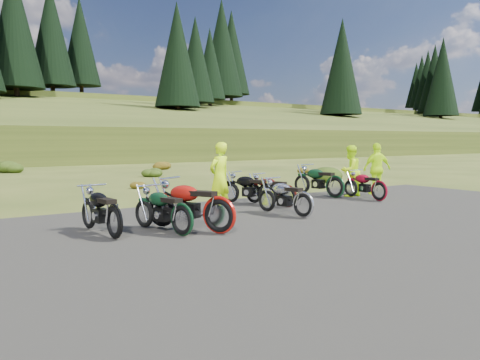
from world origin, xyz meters
TOP-DOWN VIEW (x-y plane):
  - ground at (0.00, 0.00)m, footprint 300.00×300.00m
  - gravel_pad at (0.00, -2.00)m, footprint 20.00×12.00m
  - hill_slope at (0.00, 50.00)m, footprint 300.00×45.97m
  - conifer_23 at (3.00, 62.00)m, footprint 7.48×7.48m
  - conifer_24 at (9.00, 68.00)m, footprint 7.04×7.04m
  - conifer_25 at (15.00, 74.00)m, footprint 6.60×6.60m
  - conifer_26 at (21.00, 49.00)m, footprint 6.16×6.16m
  - conifer_27 at (27.00, 55.00)m, footprint 5.72×5.72m
  - conifer_28 at (33.00, 61.00)m, footprint 5.28×5.28m
  - conifer_29 at (39.00, 67.00)m, footprint 7.92×7.92m
  - conifer_30 at (45.00, 73.00)m, footprint 7.48×7.48m
  - conifer_31 at (51.00, 48.00)m, footprint 7.04×7.04m
  - conifer_32 at (57.00, 54.00)m, footprint 6.60×6.60m
  - conifer_33 at (63.00, 60.00)m, footprint 6.16×6.16m
  - conifer_34 at (69.00, 66.00)m, footprint 5.72×5.72m
  - conifer_35 at (75.00, 72.00)m, footprint 5.28×5.28m
  - conifer_36 at (81.00, 78.00)m, footprint 7.92×7.92m
  - conifer_37 at (87.00, 53.00)m, footprint 7.48×7.48m
  - conifer_38 at (93.00, 59.00)m, footprint 7.04×7.04m
  - conifer_39 at (99.00, 65.00)m, footprint 6.60×6.60m
  - conifer_40 at (105.00, 71.00)m, footprint 6.16×6.16m
  - conifer_41 at (111.00, 77.00)m, footprint 5.72×5.72m
  - shrub_3 at (-3.30, 21.90)m, footprint 1.56×1.56m
  - shrub_4 at (-0.40, 9.20)m, footprint 0.77×0.77m
  - shrub_5 at (2.50, 14.50)m, footprint 1.03×1.03m
  - shrub_6 at (5.40, 19.80)m, footprint 1.30×1.30m
  - shrub_7 at (8.30, 7.10)m, footprint 1.56×1.56m
  - shrub_8 at (11.20, 12.40)m, footprint 0.77×0.77m
  - motorcycle_0 at (-4.40, 0.06)m, footprint 0.86×2.04m
  - motorcycle_1 at (-2.39, -0.64)m, footprint 1.73×2.33m
  - motorcycle_2 at (-3.15, -0.43)m, footprint 1.09×2.04m
  - motorcycle_3 at (0.42, -0.10)m, footprint 0.94×1.97m
  - motorcycle_4 at (1.25, 1.55)m, footprint 1.12×1.96m
  - motorcycle_5 at (0.93, 2.07)m, footprint 1.43×2.04m
  - motorcycle_6 at (4.59, 0.99)m, footprint 0.68×1.88m
  - motorcycle_7 at (3.99, 2.35)m, footprint 1.06×2.24m
  - person_middle at (-0.80, 1.97)m, footprint 0.80×0.63m
  - person_right_a at (4.76, 2.41)m, footprint 0.93×0.76m
  - person_right_b at (6.00, 2.28)m, footprint 1.17×0.72m

SIDE VIEW (x-z plane):
  - ground at x=0.00m, z-range 0.00..0.00m
  - gravel_pad at x=0.00m, z-range -0.02..0.02m
  - hill_slope at x=0.00m, z-range -4.69..4.69m
  - motorcycle_0 at x=-4.40m, z-range -0.52..0.52m
  - motorcycle_1 at x=-2.39m, z-range -0.59..0.59m
  - motorcycle_2 at x=-3.15m, z-range -0.51..0.51m
  - motorcycle_3 at x=0.42m, z-range -0.49..0.49m
  - motorcycle_4 at x=1.25m, z-range -0.49..0.49m
  - motorcycle_5 at x=0.93m, z-range -0.51..0.51m
  - motorcycle_6 at x=4.59m, z-range -0.49..0.49m
  - motorcycle_7 at x=3.99m, z-range -0.56..0.56m
  - shrub_4 at x=-0.40m, z-range 0.00..0.45m
  - shrub_8 at x=11.20m, z-range 0.00..0.45m
  - shrub_5 at x=2.50m, z-range 0.00..0.61m
  - shrub_6 at x=5.40m, z-range 0.00..0.77m
  - shrub_3 at x=-3.30m, z-range 0.00..0.92m
  - shrub_7 at x=8.30m, z-range 0.00..0.92m
  - person_right_a at x=4.76m, z-range 0.00..1.78m
  - person_right_b at x=6.00m, z-range 0.00..1.85m
  - person_middle at x=-0.80m, z-range 0.00..1.91m
  - conifer_26 at x=21.00m, z-range 5.37..21.37m
  - conifer_27 at x=27.00m, z-range 6.56..21.56m
  - conifer_31 at x=51.00m, z-range 5.18..23.18m
  - conifer_28 at x=33.00m, z-range 7.76..21.76m
  - conifer_32 at x=57.00m, z-range 6.37..23.37m
  - conifer_33 at x=63.00m, z-range 7.56..23.56m
  - conifer_37 at x=87.00m, z-range 6.17..25.17m
  - conifer_34 at x=69.00m, z-range 8.76..23.76m
  - conifer_38 at x=93.00m, z-range 7.37..25.37m
  - conifer_35 at x=75.00m, z-range 9.95..23.95m
  - conifer_39 at x=99.00m, z-range 8.56..25.56m
  - conifer_23 at x=3.00m, z-range 7.97..26.97m
  - conifer_41 at x=111.00m, z-range 10.15..25.15m
  - conifer_40 at x=105.00m, z-range 9.76..25.76m
  - conifer_24 at x=9.00m, z-range 9.16..27.16m
  - conifer_25 at x=15.00m, z-range 10.16..27.16m
  - conifer_29 at x=39.00m, z-range 8.97..28.97m
  - conifer_30 at x=45.00m, z-range 10.16..29.16m
  - conifer_36 at x=81.00m, z-range 10.16..30.16m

